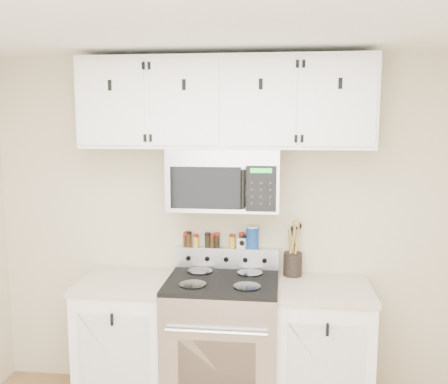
{
  "coord_description": "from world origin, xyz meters",
  "views": [
    {
      "loc": [
        0.39,
        -1.85,
        2.03
      ],
      "look_at": [
        0.01,
        1.45,
        1.55
      ],
      "focal_mm": 40.0,
      "sensor_mm": 36.0,
      "label": 1
    }
  ],
  "objects_px": {
    "microwave": "(225,179)",
    "utensil_crock": "(293,262)",
    "range": "(222,343)",
    "salt_canister": "(252,237)"
  },
  "relations": [
    {
      "from": "range",
      "to": "microwave",
      "type": "distance_m",
      "value": 1.15
    },
    {
      "from": "range",
      "to": "salt_canister",
      "type": "bearing_deg",
      "value": 56.4
    },
    {
      "from": "range",
      "to": "utensil_crock",
      "type": "relative_size",
      "value": 2.81
    },
    {
      "from": "utensil_crock",
      "to": "salt_canister",
      "type": "relative_size",
      "value": 2.34
    },
    {
      "from": "utensil_crock",
      "to": "range",
      "type": "bearing_deg",
      "value": -154.33
    },
    {
      "from": "microwave",
      "to": "utensil_crock",
      "type": "bearing_deg",
      "value": 12.32
    },
    {
      "from": "range",
      "to": "utensil_crock",
      "type": "xyz_separation_m",
      "value": [
        0.48,
        0.23,
        0.53
      ]
    },
    {
      "from": "range",
      "to": "utensil_crock",
      "type": "distance_m",
      "value": 0.75
    },
    {
      "from": "range",
      "to": "microwave",
      "type": "xyz_separation_m",
      "value": [
        0.0,
        0.13,
        1.14
      ]
    },
    {
      "from": "utensil_crock",
      "to": "salt_canister",
      "type": "height_order",
      "value": "utensil_crock"
    }
  ]
}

